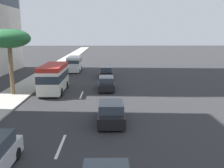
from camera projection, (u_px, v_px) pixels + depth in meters
name	position (u px, v px, depth m)	size (l,w,h in m)	color
ground_plane	(87.00, 81.00, 34.52)	(198.00, 198.00, 0.00)	#2D2D30
sidewalk_right	(35.00, 81.00, 34.37)	(162.00, 3.52, 0.15)	#B2ADA3
lane_stripe_mid	(61.00, 146.00, 14.85)	(3.20, 0.16, 0.01)	silver
lane_stripe_far	(82.00, 95.00, 27.04)	(3.20, 0.16, 0.01)	silver
van_lead	(74.00, 63.00, 42.75)	(4.90, 2.13, 2.56)	white
car_second	(106.00, 72.00, 38.03)	(4.62, 1.83, 1.55)	black
minibus_fourth	(54.00, 77.00, 28.06)	(6.48, 2.42, 3.04)	silver
car_fifth	(106.00, 83.00, 29.49)	(4.72, 1.83, 1.54)	black
car_sixth	(111.00, 113.00, 18.52)	(4.13, 1.94, 1.57)	black
palm_tree	(9.00, 39.00, 25.73)	(4.25, 4.25, 6.68)	brown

